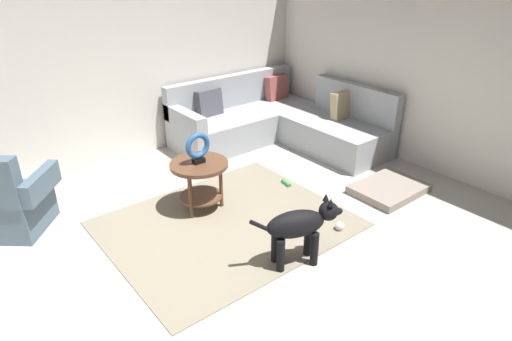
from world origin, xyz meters
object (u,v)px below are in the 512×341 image
object	(u,v)px
dog_bed_mat	(389,189)
dog_toy_rope	(286,183)
torus_sculpture	(198,147)
sectional_couch	(278,123)
armchair	(7,203)
dog	(300,226)
dog_toy_ball	(340,226)
side_table	(200,173)

from	to	relation	value
dog_bed_mat	dog_toy_rope	world-z (taller)	dog_bed_mat
torus_sculpture	dog_toy_rope	bearing A→B (deg)	-9.60
dog_bed_mat	sectional_couch	bearing A→B (deg)	89.64
armchair	dog_toy_rope	bearing A→B (deg)	21.02
dog	dog_toy_ball	world-z (taller)	dog
dog_toy_ball	side_table	bearing A→B (deg)	124.50
armchair	dog_toy_rope	xyz separation A→B (m)	(2.74, -0.97, -0.30)
dog_bed_mat	dog_toy_rope	size ratio (longest dim) A/B	5.23
dog_bed_mat	dog	distance (m)	1.74
sectional_couch	dog_toy_ball	world-z (taller)	sectional_couch
side_table	dog_bed_mat	world-z (taller)	side_table
sectional_couch	dog_bed_mat	xyz separation A→B (m)	(-0.01, -1.93, -0.25)
dog_toy_ball	armchair	bearing A→B (deg)	141.39
armchair	side_table	world-z (taller)	armchair
dog_bed_mat	dog_toy_ball	size ratio (longest dim) A/B	8.79
torus_sculpture	dog_bed_mat	bearing A→B (deg)	-29.33
dog	dog_toy_rope	size ratio (longest dim) A/B	5.30
dog	dog_toy_rope	bearing A→B (deg)	162.70
dog_bed_mat	side_table	bearing A→B (deg)	150.67
sectional_couch	dog_bed_mat	size ratio (longest dim) A/B	2.81
dog_toy_ball	dog_bed_mat	bearing A→B (deg)	9.28
armchair	side_table	bearing A→B (deg)	15.26
armchair	dog_bed_mat	bearing A→B (deg)	13.08
armchair	side_table	distance (m)	1.85
dog_bed_mat	dog	size ratio (longest dim) A/B	0.99
sectional_couch	torus_sculpture	xyz separation A→B (m)	(-1.87, -0.89, 0.42)
sectional_couch	dog	distance (m)	2.79
dog	dog_toy_ball	distance (m)	0.75
dog	dog_toy_rope	world-z (taller)	dog
armchair	torus_sculpture	xyz separation A→B (m)	(1.67, -0.79, 0.39)
armchair	dog	size ratio (longest dim) A/B	1.23
armchair	dog	xyz separation A→B (m)	(1.85, -2.11, 0.05)
sectional_couch	torus_sculpture	distance (m)	2.11
sectional_couch	dog_toy_rope	world-z (taller)	sectional_couch
armchair	torus_sculpture	size ratio (longest dim) A/B	3.06
dog	dog_toy_ball	bearing A→B (deg)	119.92
sectional_couch	side_table	size ratio (longest dim) A/B	3.75
torus_sculpture	dog_toy_ball	world-z (taller)	torus_sculpture
torus_sculpture	sectional_couch	bearing A→B (deg)	25.46
sectional_couch	dog	xyz separation A→B (m)	(-1.70, -2.21, 0.09)
side_table	dog_toy_rope	xyz separation A→B (m)	(1.06, -0.18, -0.39)
sectional_couch	dog_toy_ball	xyz separation A→B (m)	(-1.04, -2.10, -0.25)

